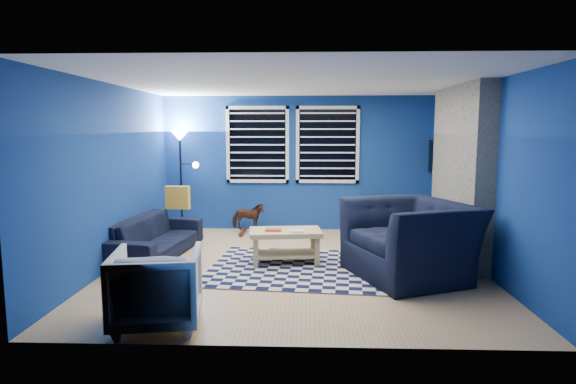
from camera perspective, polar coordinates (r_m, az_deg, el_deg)
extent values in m
plane|color=tan|center=(6.75, 0.81, -8.76)|extent=(5.00, 5.00, 0.00)
plane|color=white|center=(6.51, 0.85, 12.87)|extent=(5.00, 5.00, 0.00)
plane|color=navy|center=(9.00, 1.17, 3.40)|extent=(5.00, 0.00, 5.00)
plane|color=navy|center=(7.03, -20.02, 1.82)|extent=(0.00, 5.00, 5.00)
plane|color=navy|center=(6.93, 21.99, 1.65)|extent=(0.00, 5.00, 5.00)
cube|color=gray|center=(7.36, 19.72, 2.06)|extent=(0.26, 2.00, 2.50)
cube|color=black|center=(7.45, 18.38, -4.83)|extent=(0.04, 0.70, 0.60)
cube|color=gray|center=(7.48, 17.32, -7.17)|extent=(0.50, 1.20, 0.08)
cube|color=black|center=(9.01, -3.62, 5.62)|extent=(1.05, 0.02, 1.30)
cube|color=white|center=(9.00, -3.67, 9.94)|extent=(1.17, 0.05, 0.06)
cube|color=white|center=(9.05, -3.60, 1.31)|extent=(1.17, 0.05, 0.06)
cube|color=black|center=(8.97, 4.70, 5.60)|extent=(1.05, 0.02, 1.30)
cube|color=white|center=(8.97, 4.75, 9.94)|extent=(1.17, 0.05, 0.06)
cube|color=white|center=(9.01, 4.66, 1.27)|extent=(1.17, 0.05, 0.06)
cube|color=black|center=(8.80, 17.32, 3.95)|extent=(0.06, 1.00, 0.58)
cube|color=black|center=(8.79, 17.09, 3.96)|extent=(0.01, 0.92, 0.50)
cube|color=black|center=(6.64, 1.77, -8.97)|extent=(2.67, 2.22, 0.02)
imported|color=black|center=(7.49, -15.46, -5.10)|extent=(2.09, 1.04, 0.59)
imported|color=black|center=(6.36, 14.25, -5.50)|extent=(1.87, 1.76, 0.97)
imported|color=gray|center=(4.86, -15.27, -10.85)|extent=(0.93, 0.95, 0.76)
imported|color=#422315|center=(8.75, -4.77, -2.92)|extent=(0.29, 0.59, 0.49)
cube|color=tan|center=(6.79, -0.32, -4.80)|extent=(1.06, 0.69, 0.07)
cube|color=tan|center=(6.86, -0.31, -7.33)|extent=(0.96, 0.59, 0.03)
cube|color=#A5432F|center=(6.74, -1.76, -4.48)|extent=(0.24, 0.18, 0.03)
cube|color=silver|center=(6.65, 1.08, -4.66)|extent=(0.19, 0.15, 0.03)
cube|color=tan|center=(6.66, -4.05, -7.12)|extent=(0.07, 0.07, 0.40)
cube|color=tan|center=(6.63, 3.28, -7.20)|extent=(0.07, 0.07, 0.40)
cube|color=tan|center=(7.09, -3.67, -6.22)|extent=(0.07, 0.07, 0.40)
cube|color=tan|center=(7.06, 3.21, -6.29)|extent=(0.07, 0.07, 0.40)
cube|color=tan|center=(8.93, 9.76, -3.09)|extent=(0.67, 0.46, 0.54)
cube|color=black|center=(8.93, 9.76, -3.09)|extent=(0.58, 0.41, 0.43)
cube|color=#BAE31A|center=(8.88, 9.80, -1.10)|extent=(0.35, 0.28, 0.09)
cylinder|color=black|center=(9.22, -12.41, -4.44)|extent=(0.23, 0.23, 0.03)
cylinder|color=black|center=(9.08, -12.56, 0.86)|extent=(0.03, 0.03, 1.72)
cone|color=white|center=(9.03, -12.72, 6.48)|extent=(0.31, 0.31, 0.17)
sphere|color=white|center=(8.93, -10.89, 3.16)|extent=(0.12, 0.12, 0.12)
cube|color=gold|center=(8.08, -12.95, -0.65)|extent=(0.41, 0.16, 0.38)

